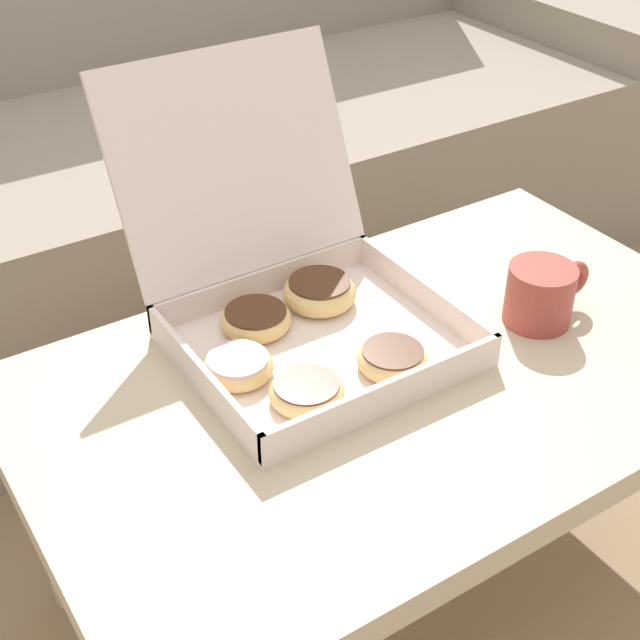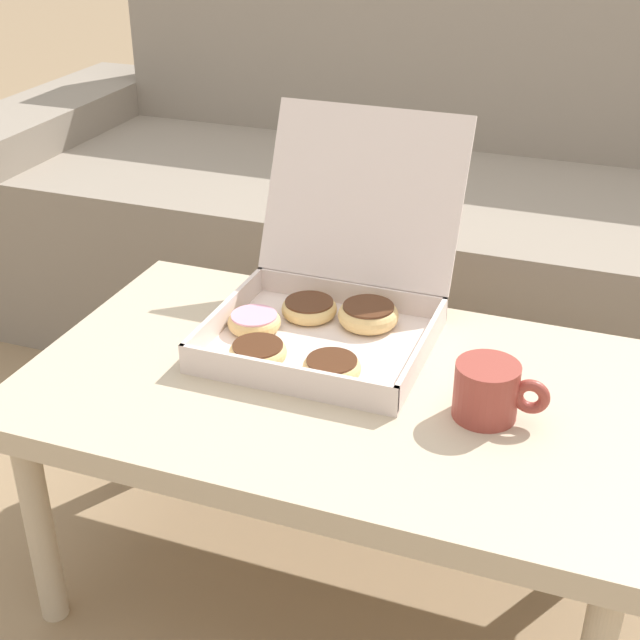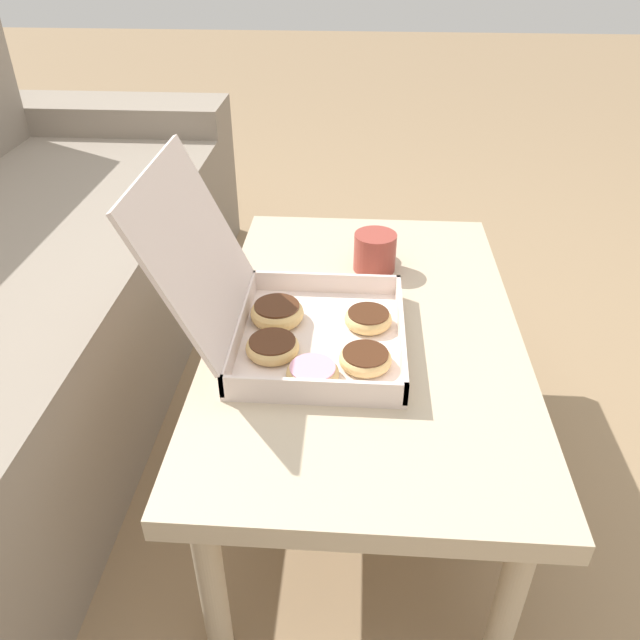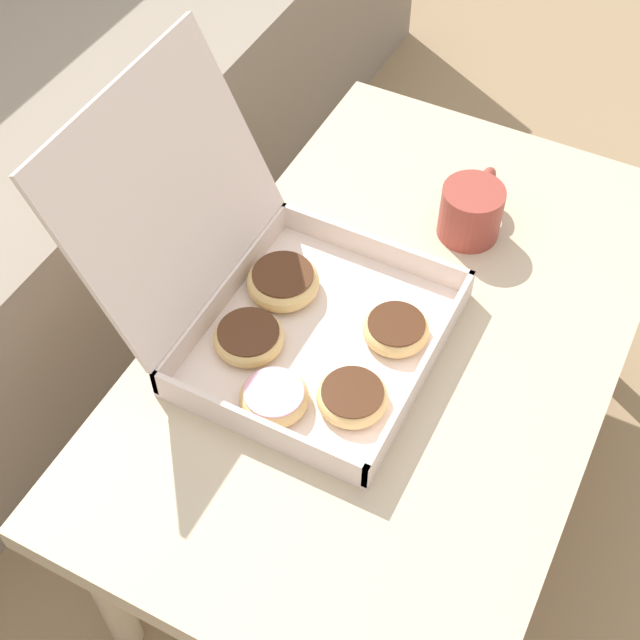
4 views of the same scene
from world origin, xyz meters
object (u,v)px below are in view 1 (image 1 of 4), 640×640
Objects in this scene: coffee_table at (397,394)px; coffee_mug at (542,294)px; pastry_box at (293,299)px; couch at (119,170)px.

coffee_mug is at bearing -4.40° from coffee_table.
coffee_table is 2.24× the size of pastry_box.
couch reaches higher than coffee_table.
couch is at bearing 102.86° from coffee_mug.
couch is 18.72× the size of coffee_mug.
couch is 0.97m from coffee_table.
couch reaches higher than pastry_box.
pastry_box reaches higher than coffee_table.
coffee_mug is at bearing -77.14° from couch.
coffee_table is at bearing -90.00° from couch.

